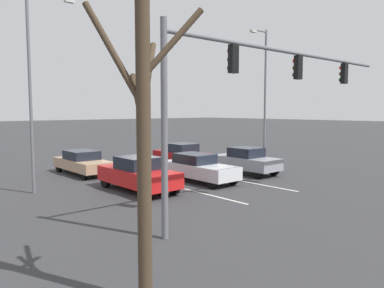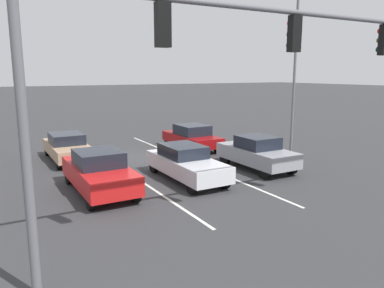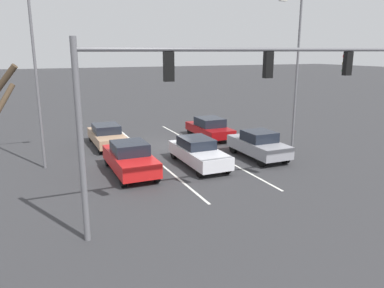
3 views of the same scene
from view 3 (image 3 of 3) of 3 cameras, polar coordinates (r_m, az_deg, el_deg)
The scene contains 11 objects.
ground_plane at distance 24.83m, azimuth -3.83°, elevation -0.11°, with size 240.00×240.00×0.00m, color #333335.
lane_stripe_left_divider at distance 23.71m, azimuth 1.96°, elevation -0.77°, with size 0.12×16.04×0.01m, color silver.
lane_stripe_center_divider at distance 22.43m, azimuth -6.42°, elevation -1.71°, with size 0.12×16.04×0.01m, color silver.
car_silver_midlane_front at distance 20.17m, azimuth 0.94°, elevation -1.23°, with size 1.73×4.69×1.48m.
car_gray_leftlane_front at distance 21.87m, azimuth 10.10°, elevation -0.08°, with size 1.80×4.21×1.60m.
car_red_rightlane_front at distance 19.05m, azimuth -9.43°, elevation -2.14°, with size 1.86×4.61×1.64m.
car_tan_rightlane_second at distance 24.90m, azimuth -12.85°, elevation 1.30°, with size 1.79×4.62×1.41m.
car_maroon_leftlane_second at distance 26.48m, azimuth 2.69°, elevation 2.47°, with size 1.85×4.39×1.48m.
traffic_signal_gantry at distance 13.07m, azimuth 2.99°, elevation 9.25°, with size 13.27×0.37×6.47m.
street_lamp_right_shoulder at distance 20.53m, azimuth -22.15°, elevation 10.92°, with size 2.25×0.24×9.25m.
street_lamp_left_shoulder at distance 24.30m, azimuth 15.48°, elevation 11.45°, with size 1.63×0.24×9.17m.
Camera 3 is at (8.14, 22.67, 6.06)m, focal length 35.00 mm.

